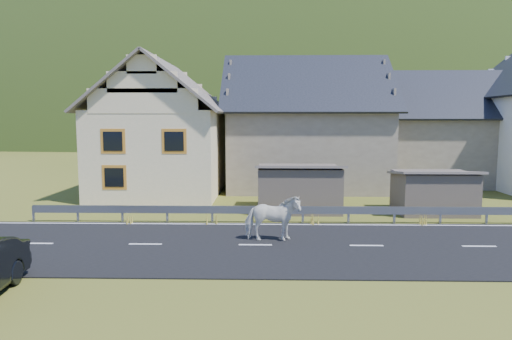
{
  "coord_description": "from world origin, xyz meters",
  "views": [
    {
      "loc": [
        -3.6,
        -16.03,
        4.59
      ],
      "look_at": [
        -4.04,
        2.63,
        2.47
      ],
      "focal_mm": 32.0,
      "sensor_mm": 36.0,
      "label": 1
    }
  ],
  "objects": [
    {
      "name": "house_stone_a",
      "position": [
        -1.0,
        15.0,
        4.63
      ],
      "size": [
        10.8,
        9.8,
        8.9
      ],
      "color": "gray",
      "rests_on": "ground"
    },
    {
      "name": "ground",
      "position": [
        0.0,
        0.0,
        0.0
      ],
      "size": [
        160.0,
        160.0,
        0.0
      ],
      "primitive_type": "plane",
      "color": "#464D17",
      "rests_on": "ground"
    },
    {
      "name": "guardrail",
      "position": [
        -0.0,
        3.68,
        0.56
      ],
      "size": [
        28.1,
        0.09,
        0.75
      ],
      "color": "#93969B",
      "rests_on": "ground"
    },
    {
      "name": "conifer_patch",
      "position": [
        -55.0,
        110.0,
        6.0
      ],
      "size": [
        76.0,
        50.0,
        28.0
      ],
      "primitive_type": "ellipsoid",
      "color": "black",
      "rests_on": "ground"
    },
    {
      "name": "mountain",
      "position": [
        5.0,
        180.0,
        -20.0
      ],
      "size": [
        440.0,
        280.0,
        260.0
      ],
      "primitive_type": "ellipsoid",
      "color": "#1E3B13",
      "rests_on": "ground"
    },
    {
      "name": "shed_left",
      "position": [
        -2.0,
        6.5,
        1.1
      ],
      "size": [
        4.3,
        3.3,
        2.4
      ],
      "primitive_type": "cube",
      "color": "brown",
      "rests_on": "ground"
    },
    {
      "name": "lane_markings",
      "position": [
        0.0,
        0.0,
        0.04
      ],
      "size": [
        60.0,
        6.6,
        0.01
      ],
      "primitive_type": "cube",
      "color": "silver",
      "rests_on": "road"
    },
    {
      "name": "horse",
      "position": [
        -3.38,
        0.57,
        0.91
      ],
      "size": [
        0.98,
        2.07,
        1.73
      ],
      "primitive_type": "imported",
      "rotation": [
        0.0,
        0.0,
        1.59
      ],
      "color": "silver",
      "rests_on": "road"
    },
    {
      "name": "house_stone_b",
      "position": [
        9.0,
        17.0,
        4.24
      ],
      "size": [
        9.8,
        8.8,
        8.1
      ],
      "color": "gray",
      "rests_on": "ground"
    },
    {
      "name": "road",
      "position": [
        0.0,
        0.0,
        0.02
      ],
      "size": [
        60.0,
        7.0,
        0.04
      ],
      "primitive_type": "cube",
      "color": "black",
      "rests_on": "ground"
    },
    {
      "name": "shed_right",
      "position": [
        4.5,
        6.0,
        1.0
      ],
      "size": [
        3.8,
        2.9,
        2.2
      ],
      "primitive_type": "cube",
      "color": "brown",
      "rests_on": "ground"
    },
    {
      "name": "house_cream",
      "position": [
        -10.0,
        12.0,
        4.36
      ],
      "size": [
        7.8,
        9.8,
        8.3
      ],
      "color": "#FBE1B3",
      "rests_on": "ground"
    }
  ]
}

